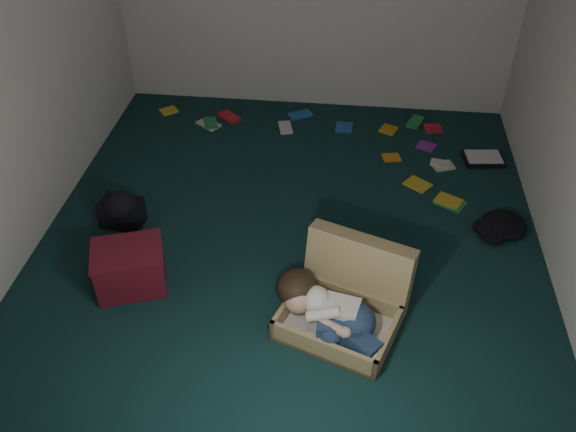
# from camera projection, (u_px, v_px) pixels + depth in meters

# --- Properties ---
(floor) EXTENTS (4.50, 4.50, 0.00)m
(floor) POSITION_uv_depth(u_px,v_px,m) (290.00, 238.00, 4.94)
(floor) COLOR #0E2A29
(floor) RESTS_ON ground
(wall_front) EXTENTS (4.50, 0.00, 4.50)m
(wall_front) POSITION_uv_depth(u_px,v_px,m) (227.00, 365.00, 2.38)
(wall_front) COLOR silver
(wall_front) RESTS_ON ground
(wall_left) EXTENTS (0.00, 4.50, 4.50)m
(wall_left) POSITION_uv_depth(u_px,v_px,m) (9.00, 78.00, 4.29)
(wall_left) COLOR silver
(wall_left) RESTS_ON ground
(suitcase) EXTENTS (0.96, 0.95, 0.56)m
(suitcase) POSITION_uv_depth(u_px,v_px,m) (347.00, 300.00, 4.18)
(suitcase) COLOR tan
(suitcase) RESTS_ON floor
(person) EXTENTS (0.75, 0.59, 0.35)m
(person) POSITION_uv_depth(u_px,v_px,m) (329.00, 312.00, 4.04)
(person) COLOR silver
(person) RESTS_ON suitcase
(maroon_bin) EXTENTS (0.60, 0.54, 0.35)m
(maroon_bin) POSITION_uv_depth(u_px,v_px,m) (130.00, 268.00, 4.42)
(maroon_bin) COLOR #59121E
(maroon_bin) RESTS_ON floor
(backpack) EXTENTS (0.45, 0.38, 0.25)m
(backpack) POSITION_uv_depth(u_px,v_px,m) (122.00, 211.00, 5.00)
(backpack) COLOR black
(backpack) RESTS_ON floor
(clothing_pile) EXTENTS (0.49, 0.44, 0.13)m
(clothing_pile) POSITION_uv_depth(u_px,v_px,m) (501.00, 227.00, 4.94)
(clothing_pile) COLOR black
(clothing_pile) RESTS_ON floor
(paper_tray) EXTENTS (0.39, 0.31, 0.05)m
(paper_tray) POSITION_uv_depth(u_px,v_px,m) (483.00, 158.00, 5.78)
(paper_tray) COLOR black
(paper_tray) RESTS_ON floor
(book_scatter) EXTENTS (3.06, 1.59, 0.02)m
(book_scatter) POSITION_uv_depth(u_px,v_px,m) (346.00, 138.00, 6.09)
(book_scatter) COLOR gold
(book_scatter) RESTS_ON floor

